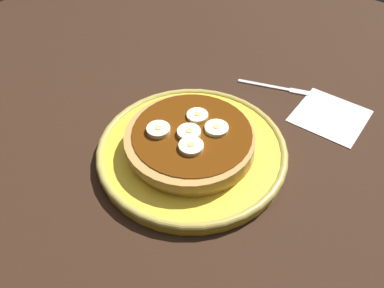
{
  "coord_description": "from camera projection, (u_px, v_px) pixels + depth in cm",
  "views": [
    {
      "loc": [
        -24.7,
        29.78,
        41.49
      ],
      "look_at": [
        0.0,
        0.0,
        2.34
      ],
      "focal_mm": 35.16,
      "sensor_mm": 36.0,
      "label": 1
    }
  ],
  "objects": [
    {
      "name": "banana_slice_0",
      "position": [
        186.0,
        131.0,
        0.53
      ],
      "size": [
        3.37,
        3.37,
        0.91
      ],
      "color": "#F5F3BD",
      "rests_on": "pancake_stack"
    },
    {
      "name": "pancake_stack",
      "position": [
        192.0,
        141.0,
        0.54
      ],
      "size": [
        18.88,
        18.93,
        3.11
      ],
      "color": "gold",
      "rests_on": "plate"
    },
    {
      "name": "banana_slice_1",
      "position": [
        197.0,
        116.0,
        0.55
      ],
      "size": [
        3.21,
        3.21,
        0.68
      ],
      "color": "#F8F2BC",
      "rests_on": "pancake_stack"
    },
    {
      "name": "plate",
      "position": [
        192.0,
        150.0,
        0.56
      ],
      "size": [
        28.23,
        28.23,
        2.06
      ],
      "color": "yellow",
      "rests_on": "ground_plane"
    },
    {
      "name": "fork",
      "position": [
        278.0,
        87.0,
        0.68
      ],
      "size": [
        12.45,
        5.69,
        0.5
      ],
      "color": "silver",
      "rests_on": "ground_plane"
    },
    {
      "name": "banana_slice_4",
      "position": [
        191.0,
        147.0,
        0.51
      ],
      "size": [
        3.43,
        3.43,
        0.85
      ],
      "color": "#F3F2BD",
      "rests_on": "pancake_stack"
    },
    {
      "name": "napkin",
      "position": [
        330.0,
        116.0,
        0.63
      ],
      "size": [
        11.58,
        11.58,
        0.3
      ],
      "primitive_type": "cube",
      "rotation": [
        0.0,
        0.0,
        0.05
      ],
      "color": "white",
      "rests_on": "ground_plane"
    },
    {
      "name": "ground_plane",
      "position": [
        192.0,
        162.0,
        0.58
      ],
      "size": [
        140.0,
        140.0,
        3.0
      ],
      "primitive_type": "cube",
      "color": "black"
    },
    {
      "name": "banana_slice_2",
      "position": [
        158.0,
        130.0,
        0.53
      ],
      "size": [
        3.38,
        3.38,
        0.94
      ],
      "color": "#EDEDB4",
      "rests_on": "pancake_stack"
    },
    {
      "name": "banana_slice_3",
      "position": [
        217.0,
        128.0,
        0.53
      ],
      "size": [
        3.43,
        3.43,
        0.75
      ],
      "color": "#EEF0B6",
      "rests_on": "pancake_stack"
    }
  ]
}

